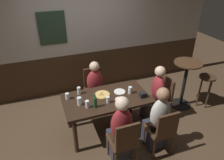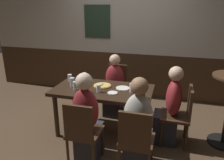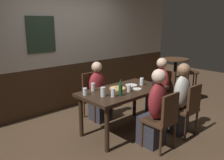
% 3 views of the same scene
% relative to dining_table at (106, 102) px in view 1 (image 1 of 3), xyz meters
% --- Properties ---
extents(ground_plane, '(12.00, 12.00, 0.00)m').
position_rel_dining_table_xyz_m(ground_plane, '(0.00, 0.00, -0.65)').
color(ground_plane, '#4C3826').
extents(wall_back, '(6.40, 0.13, 2.60)m').
position_rel_dining_table_xyz_m(wall_back, '(-0.00, 1.65, 0.66)').
color(wall_back, '#3D2819').
rests_on(wall_back, ground_plane).
extents(dining_table, '(1.49, 0.80, 0.74)m').
position_rel_dining_table_xyz_m(dining_table, '(0.00, 0.00, 0.00)').
color(dining_table, black).
rests_on(dining_table, ground_plane).
extents(chair_head_east, '(0.40, 0.40, 0.88)m').
position_rel_dining_table_xyz_m(chair_head_east, '(1.16, 0.00, -0.15)').
color(chair_head_east, '#422B1C').
rests_on(chair_head_east, ground_plane).
extents(chair_mid_far, '(0.40, 0.40, 0.88)m').
position_rel_dining_table_xyz_m(chair_mid_far, '(0.00, 0.82, -0.15)').
color(chair_mid_far, '#422B1C').
rests_on(chair_mid_far, ground_plane).
extents(chair_mid_near, '(0.40, 0.40, 0.88)m').
position_rel_dining_table_xyz_m(chair_mid_near, '(0.00, -0.82, -0.15)').
color(chair_mid_near, '#422B1C').
rests_on(chair_mid_near, ground_plane).
extents(chair_right_near, '(0.40, 0.40, 0.88)m').
position_rel_dining_table_xyz_m(chair_right_near, '(0.65, -0.82, -0.15)').
color(chair_right_near, '#422B1C').
rests_on(chair_right_near, ground_plane).
extents(person_head_east, '(0.37, 0.34, 1.17)m').
position_rel_dining_table_xyz_m(person_head_east, '(1.00, 0.00, -0.15)').
color(person_head_east, '#2D2D38').
rests_on(person_head_east, ground_plane).
extents(person_mid_far, '(0.34, 0.37, 1.12)m').
position_rel_dining_table_xyz_m(person_mid_far, '(-0.00, 0.65, -0.17)').
color(person_mid_far, '#2D2D38').
rests_on(person_mid_far, ground_plane).
extents(person_mid_near, '(0.34, 0.37, 1.20)m').
position_rel_dining_table_xyz_m(person_mid_near, '(0.00, -0.66, -0.14)').
color(person_mid_near, '#2D2D38').
rests_on(person_mid_near, ground_plane).
extents(person_right_near, '(0.34, 0.37, 1.20)m').
position_rel_dining_table_xyz_m(person_right_near, '(0.65, -0.66, -0.14)').
color(person_right_near, '#2D2D38').
rests_on(person_right_near, ground_plane).
extents(pizza, '(0.27, 0.27, 0.03)m').
position_rel_dining_table_xyz_m(pizza, '(-0.04, 0.10, 0.10)').
color(pizza, tan).
rests_on(pizza, dining_table).
extents(pint_glass_amber, '(0.07, 0.07, 0.13)m').
position_rel_dining_table_xyz_m(pint_glass_amber, '(0.45, -0.02, 0.15)').
color(pint_glass_amber, silver).
rests_on(pint_glass_amber, dining_table).
extents(beer_glass_half, '(0.06, 0.06, 0.13)m').
position_rel_dining_table_xyz_m(beer_glass_half, '(-0.41, 0.29, 0.15)').
color(beer_glass_half, silver).
rests_on(beer_glass_half, dining_table).
extents(pint_glass_stout, '(0.07, 0.07, 0.14)m').
position_rel_dining_table_xyz_m(pint_glass_stout, '(-0.48, -0.05, 0.16)').
color(pint_glass_stout, silver).
rests_on(pint_glass_stout, dining_table).
extents(beer_glass_tall, '(0.07, 0.07, 0.11)m').
position_rel_dining_table_xyz_m(beer_glass_tall, '(-0.64, 0.20, 0.14)').
color(beer_glass_tall, silver).
rests_on(beer_glass_tall, dining_table).
extents(pint_glass_pale, '(0.07, 0.07, 0.13)m').
position_rel_dining_table_xyz_m(pint_glass_pale, '(-0.38, -0.16, 0.15)').
color(pint_glass_pale, silver).
rests_on(pint_glass_pale, dining_table).
extents(highball_clear, '(0.06, 0.06, 0.11)m').
position_rel_dining_table_xyz_m(highball_clear, '(-0.02, -0.14, 0.14)').
color(highball_clear, silver).
rests_on(highball_clear, dining_table).
extents(beer_bottle_green, '(0.06, 0.06, 0.25)m').
position_rel_dining_table_xyz_m(beer_bottle_green, '(-0.25, -0.19, 0.19)').
color(beer_bottle_green, '#194723').
rests_on(beer_bottle_green, dining_table).
extents(plate_white_large, '(0.21, 0.21, 0.01)m').
position_rel_dining_table_xyz_m(plate_white_large, '(0.29, 0.09, 0.10)').
color(plate_white_large, white).
rests_on(plate_white_large, dining_table).
extents(plate_white_small, '(0.14, 0.14, 0.01)m').
position_rel_dining_table_xyz_m(plate_white_small, '(0.19, -0.14, 0.10)').
color(plate_white_small, white).
rests_on(plate_white_small, dining_table).
extents(condiment_caddy, '(0.11, 0.09, 0.09)m').
position_rel_dining_table_xyz_m(condiment_caddy, '(0.61, -0.20, 0.14)').
color(condiment_caddy, black).
rests_on(condiment_caddy, dining_table).
extents(side_bar_table, '(0.56, 0.56, 1.05)m').
position_rel_dining_table_xyz_m(side_bar_table, '(1.80, 0.17, -0.03)').
color(side_bar_table, black).
rests_on(side_bar_table, ground_plane).
extents(bar_stool, '(0.34, 0.34, 0.72)m').
position_rel_dining_table_xyz_m(bar_stool, '(2.25, 0.02, -0.08)').
color(bar_stool, '#422B1C').
rests_on(bar_stool, ground_plane).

